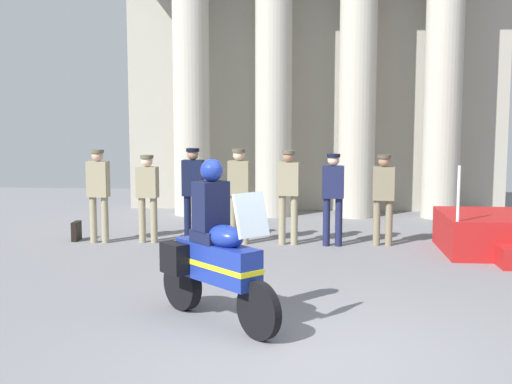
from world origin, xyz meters
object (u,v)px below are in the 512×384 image
briefcase_on_ground (76,231)px  officer_in_row_4 (288,189)px  officer_in_row_3 (239,188)px  motorcycle_with_rider (214,255)px  officer_in_row_5 (333,192)px  officer_in_row_6 (383,192)px  officer_in_row_0 (98,188)px  officer_in_row_2 (193,187)px  officer_in_row_1 (148,191)px

briefcase_on_ground → officer_in_row_4: bearing=-0.9°
officer_in_row_3 → motorcycle_with_rider: size_ratio=0.92×
officer_in_row_5 → briefcase_on_ground: (-4.78, 0.12, -0.80)m
officer_in_row_5 → officer_in_row_6: (0.91, 0.11, -0.01)m
officer_in_row_5 → officer_in_row_6: size_ratio=1.01×
officer_in_row_0 → officer_in_row_6: bearing=-173.3°
officer_in_row_2 → officer_in_row_5: (2.55, -0.11, -0.05)m
officer_in_row_3 → officer_in_row_4: (0.90, 0.02, -0.01)m
officer_in_row_0 → motorcycle_with_rider: (2.77, -4.51, -0.22)m
officer_in_row_2 → motorcycle_with_rider: size_ratio=0.92×
officer_in_row_2 → motorcycle_with_rider: motorcycle_with_rider is taller
officer_in_row_6 → officer_in_row_5: bearing=11.9°
officer_in_row_2 → briefcase_on_ground: size_ratio=4.85×
officer_in_row_6 → briefcase_on_ground: 5.74m
officer_in_row_3 → briefcase_on_ground: 3.20m
officer_in_row_6 → motorcycle_with_rider: bearing=67.7°
motorcycle_with_rider → briefcase_on_ground: motorcycle_with_rider is taller
officer_in_row_2 → briefcase_on_ground: bearing=4.5°
motorcycle_with_rider → officer_in_row_3: bearing=137.7°
officer_in_row_3 → officer_in_row_6: (2.60, 0.07, -0.06)m
motorcycle_with_rider → officer_in_row_1: bearing=157.5°
officer_in_row_3 → officer_in_row_0: bearing=7.0°
officer_in_row_5 → motorcycle_with_rider: (-1.51, -4.56, -0.19)m
officer_in_row_0 → officer_in_row_5: 4.28m
officer_in_row_0 → motorcycle_with_rider: bearing=126.6°
officer_in_row_1 → officer_in_row_5: 3.39m
officer_in_row_4 → briefcase_on_ground: (-3.98, 0.07, -0.84)m
officer_in_row_0 → officer_in_row_2: officer_in_row_2 is taller
briefcase_on_ground → officer_in_row_3: bearing=-1.5°
officer_in_row_1 → officer_in_row_5: size_ratio=0.97×
officer_in_row_3 → officer_in_row_5: officer_in_row_3 is taller
officer_in_row_2 → motorcycle_with_rider: 4.78m
officer_in_row_3 → officer_in_row_6: size_ratio=1.06×
motorcycle_with_rider → briefcase_on_ground: size_ratio=5.28×
officer_in_row_2 → officer_in_row_5: 2.55m
officer_in_row_2 → officer_in_row_4: size_ratio=1.02×
officer_in_row_2 → officer_in_row_3: officer_in_row_2 is taller
officer_in_row_1 → officer_in_row_4: (2.59, 0.01, 0.06)m
officer_in_row_3 → motorcycle_with_rider: 4.61m
officer_in_row_5 → officer_in_row_1: bearing=4.2°
officer_in_row_5 → officer_in_row_0: bearing=5.6°
officer_in_row_0 → briefcase_on_ground: bearing=-13.7°
officer_in_row_0 → officer_in_row_3: 2.58m
officer_in_row_1 → officer_in_row_4: 2.59m
officer_in_row_4 → officer_in_row_6: size_ratio=1.05×
officer_in_row_1 → officer_in_row_6: bearing=-174.2°
officer_in_row_0 → officer_in_row_4: officer_in_row_0 is taller
officer_in_row_0 → officer_in_row_6: officer_in_row_0 is taller
officer_in_row_1 → officer_in_row_4: officer_in_row_4 is taller
officer_in_row_5 → officer_in_row_4: bearing=0.8°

